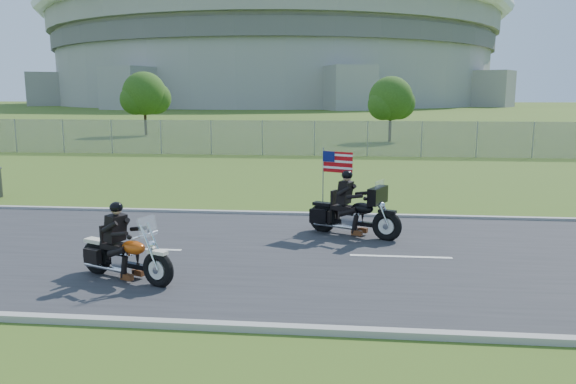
# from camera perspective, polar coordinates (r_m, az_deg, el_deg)

# --- Properties ---
(ground) EXTENTS (420.00, 420.00, 0.00)m
(ground) POSITION_cam_1_polar(r_m,az_deg,el_deg) (12.78, -6.89, -6.19)
(ground) COLOR #334A17
(ground) RESTS_ON ground
(road) EXTENTS (120.00, 8.00, 0.04)m
(road) POSITION_cam_1_polar(r_m,az_deg,el_deg) (12.77, -6.89, -6.11)
(road) COLOR #28282B
(road) RESTS_ON ground
(curb_north) EXTENTS (120.00, 0.18, 0.12)m
(curb_north) POSITION_cam_1_polar(r_m,az_deg,el_deg) (16.62, -3.84, -2.16)
(curb_north) COLOR #9E9B93
(curb_north) RESTS_ON ground
(curb_south) EXTENTS (120.00, 0.18, 0.12)m
(curb_south) POSITION_cam_1_polar(r_m,az_deg,el_deg) (9.08, -12.64, -12.94)
(curb_south) COLOR #9E9B93
(curb_south) RESTS_ON ground
(fence) EXTENTS (60.00, 0.03, 2.00)m
(fence) POSITION_cam_1_polar(r_m,az_deg,el_deg) (32.99, -7.81, 5.52)
(fence) COLOR gray
(fence) RESTS_ON ground
(stadium) EXTENTS (140.40, 140.40, 29.20)m
(stadium) POSITION_cam_1_polar(r_m,az_deg,el_deg) (183.77, -1.32, 13.81)
(stadium) COLOR #A3A099
(stadium) RESTS_ON ground
(tree_fence_near) EXTENTS (3.52, 3.28, 4.75)m
(tree_fence_near) POSITION_cam_1_polar(r_m,az_deg,el_deg) (42.13, 10.45, 9.10)
(tree_fence_near) COLOR #382316
(tree_fence_near) RESTS_ON ground
(tree_fence_mid) EXTENTS (3.96, 3.69, 5.30)m
(tree_fence_mid) POSITION_cam_1_polar(r_m,az_deg,el_deg) (48.94, -14.32, 9.46)
(tree_fence_mid) COLOR #382316
(tree_fence_mid) RESTS_ON ground
(motorcycle_lead) EXTENTS (2.17, 1.14, 1.54)m
(motorcycle_lead) POSITION_cam_1_polar(r_m,az_deg,el_deg) (11.19, -16.27, -6.28)
(motorcycle_lead) COLOR black
(motorcycle_lead) RESTS_ON ground
(motorcycle_follow) EXTENTS (2.34, 1.33, 2.08)m
(motorcycle_follow) POSITION_cam_1_polar(r_m,az_deg,el_deg) (14.05, 6.68, -2.29)
(motorcycle_follow) COLOR black
(motorcycle_follow) RESTS_ON ground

